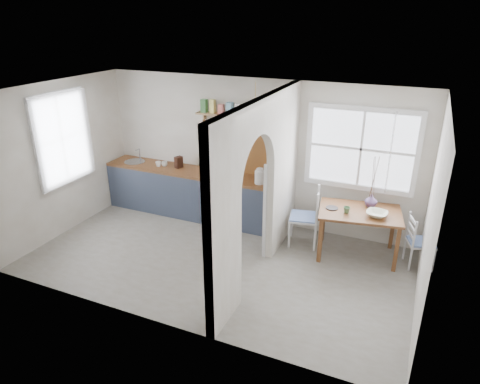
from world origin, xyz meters
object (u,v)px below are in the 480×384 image
at_px(dining_table, 358,233).
at_px(chair_right, 421,242).
at_px(chair_left, 304,216).
at_px(vase, 371,201).
at_px(kettle, 260,176).

bearing_deg(dining_table, chair_right, -6.08).
height_order(dining_table, chair_right, chair_right).
distance_m(chair_left, vase, 1.09).
xyz_separation_m(dining_table, chair_right, (0.93, 0.06, 0.03)).
bearing_deg(chair_left, kettle, -111.03).
bearing_deg(chair_right, vase, 59.17).
bearing_deg(vase, chair_left, -167.30).
relative_size(kettle, vase, 1.36).
height_order(dining_table, vase, vase).
relative_size(chair_left, chair_right, 1.21).
relative_size(chair_left, vase, 4.95).
relative_size(dining_table, chair_left, 1.24).
height_order(chair_right, vase, vase).
bearing_deg(chair_right, chair_left, 73.23).
bearing_deg(chair_left, dining_table, 77.44).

